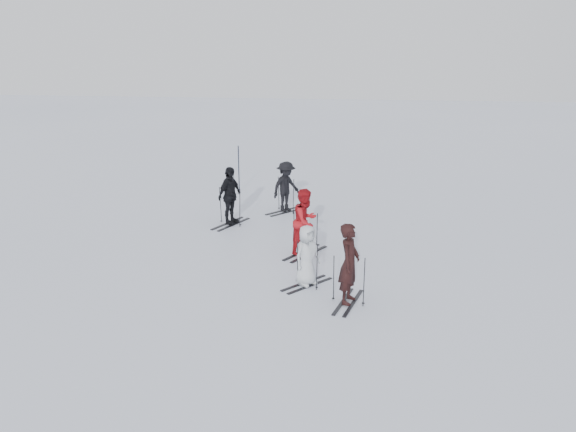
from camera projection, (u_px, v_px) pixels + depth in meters
The scene contains 12 objects.
ground at pixel (282, 258), 16.41m from camera, with size 120.00×120.00×0.00m, color silver.
skier_near_dark at pixel (349, 265), 13.20m from camera, with size 0.71×0.47×1.95m, color black.
skier_red at pixel (305, 222), 16.51m from camera, with size 0.95×0.74×1.96m, color #A51218.
skier_grey at pixel (307, 256), 14.30m from camera, with size 0.77×0.50×1.58m, color silver.
skier_uphill_left at pixel (230, 196), 19.40m from camera, with size 1.18×0.49×2.01m, color black.
skier_uphill_far at pixel (286, 187), 21.00m from camera, with size 1.22×0.70×1.89m, color black.
skis_near_dark at pixel (349, 279), 13.31m from camera, with size 0.88×1.66×1.21m, color black, non-canonical shape.
skis_red at pixel (305, 232), 16.60m from camera, with size 0.98×1.85×1.35m, color black, non-canonical shape.
skis_grey at pixel (307, 264), 14.36m from camera, with size 0.85×1.61×1.17m, color black, non-canonical shape.
skis_uphill_left at pixel (230, 206), 19.49m from camera, with size 0.99×1.86×1.36m, color black, non-canonical shape.
skis_uphill_far at pixel (286, 194), 21.08m from camera, with size 0.97×1.84×1.34m, color black, non-canonical shape.
piste_marker at pixel (239, 169), 24.03m from camera, with size 0.04×0.04×2.00m, color black.
Camera 1 is at (2.76, -15.17, 5.75)m, focal length 35.00 mm.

